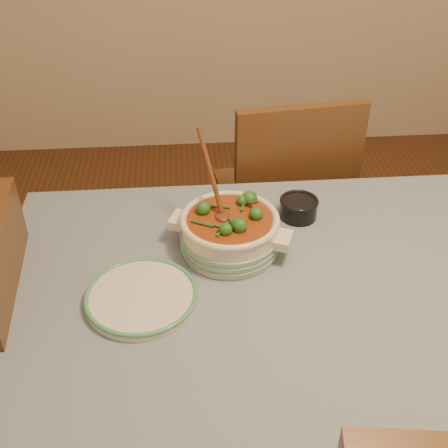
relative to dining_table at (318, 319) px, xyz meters
name	(u,v)px	position (x,y,z in m)	size (l,w,h in m)	color
dining_table	(318,319)	(0.00, 0.00, 0.00)	(1.68, 1.08, 0.76)	brown
stew_casserole	(230,230)	(-0.22, 0.20, 0.16)	(0.34, 0.34, 0.32)	beige
white_plate	(141,296)	(-0.45, 0.01, 0.10)	(0.31, 0.31, 0.02)	silver
condiment_bowl	(299,207)	(0.00, 0.34, 0.13)	(0.15, 0.15, 0.06)	black
chair_far	(285,195)	(0.05, 0.77, -0.12)	(0.50, 0.50, 0.97)	brown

